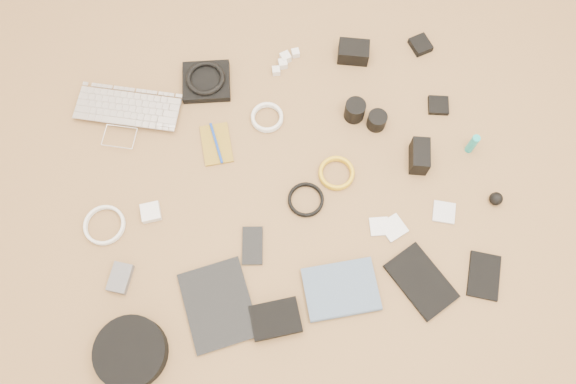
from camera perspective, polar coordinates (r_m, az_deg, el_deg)
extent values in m
cube|color=#926243|center=(1.91, -0.21, -0.48)|extent=(4.00, 4.00, 0.04)
imported|color=silver|center=(2.07, -16.23, 6.92)|extent=(0.43, 0.37, 0.03)
cube|color=black|center=(2.08, -8.29, 11.03)|extent=(0.19, 0.18, 0.03)
torus|color=black|center=(2.06, -8.38, 11.37)|extent=(0.16, 0.16, 0.02)
cube|color=silver|center=(2.12, -0.26, 13.51)|extent=(0.04, 0.04, 0.03)
cube|color=silver|center=(2.10, -0.52, 12.89)|extent=(0.03, 0.03, 0.03)
cube|color=silver|center=(2.13, 0.76, 13.94)|extent=(0.03, 0.03, 0.03)
cube|color=silver|center=(2.09, -1.21, 12.21)|extent=(0.03, 0.03, 0.03)
cube|color=black|center=(2.12, 6.66, 13.95)|extent=(0.13, 0.11, 0.06)
cube|color=black|center=(2.21, 13.31, 14.35)|extent=(0.08, 0.09, 0.03)
cube|color=olive|center=(1.97, -7.28, 4.85)|extent=(0.10, 0.15, 0.01)
cylinder|color=#1439A6|center=(1.97, -7.31, 4.96)|extent=(0.02, 0.16, 0.01)
torus|color=silver|center=(2.00, -2.13, 7.49)|extent=(0.15, 0.15, 0.01)
cylinder|color=black|center=(1.99, 6.80, 8.23)|extent=(0.09, 0.09, 0.08)
cylinder|color=black|center=(1.99, 9.01, 7.18)|extent=(0.09, 0.09, 0.06)
cube|color=black|center=(2.09, 15.03, 8.50)|extent=(0.09, 0.09, 0.02)
cube|color=silver|center=(1.91, -13.76, -2.01)|extent=(0.06, 0.06, 0.03)
torus|color=silver|center=(1.95, -18.10, -3.26)|extent=(0.15, 0.15, 0.01)
torus|color=black|center=(1.88, 1.82, -0.84)|extent=(0.14, 0.14, 0.01)
torus|color=gold|center=(1.92, 4.93, 1.85)|extent=(0.12, 0.12, 0.01)
cube|color=black|center=(1.95, 13.21, 3.57)|extent=(0.09, 0.12, 0.08)
cylinder|color=teal|center=(2.01, 18.23, 4.66)|extent=(0.04, 0.04, 0.09)
cube|color=#535358|center=(1.88, -16.68, -8.36)|extent=(0.09, 0.11, 0.03)
cube|color=black|center=(1.81, -7.09, -11.32)|extent=(0.23, 0.28, 0.01)
cube|color=black|center=(1.84, -3.63, -5.47)|extent=(0.09, 0.14, 0.01)
cube|color=silver|center=(1.88, 9.26, -3.48)|extent=(0.07, 0.07, 0.01)
cube|color=silver|center=(1.88, 10.65, -3.60)|extent=(0.09, 0.09, 0.01)
cube|color=silver|center=(1.94, 15.56, -1.99)|extent=(0.09, 0.09, 0.01)
sphere|color=black|center=(1.99, 20.38, -0.64)|extent=(0.05, 0.05, 0.04)
cylinder|color=black|center=(1.82, -15.67, -15.39)|extent=(0.29, 0.29, 0.06)
cube|color=black|center=(1.78, -1.28, -12.79)|extent=(0.15, 0.11, 0.04)
imported|color=#455975|center=(1.79, 5.97, -12.46)|extent=(0.23, 0.18, 0.02)
cube|color=black|center=(1.85, 13.37, -8.80)|extent=(0.21, 0.25, 0.02)
cube|color=black|center=(1.92, 19.28, -8.03)|extent=(0.15, 0.17, 0.01)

